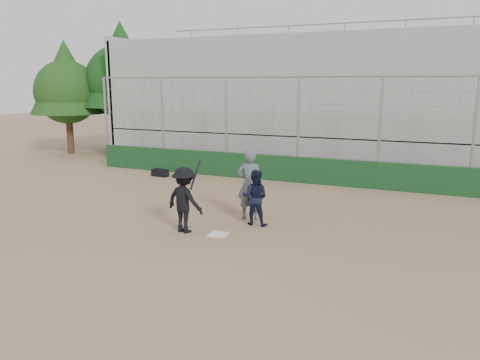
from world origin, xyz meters
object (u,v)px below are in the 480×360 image
at_px(catcher_crouched, 255,206).
at_px(umpire, 250,188).
at_px(batter_at_plate, 184,200).
at_px(equipment_bag, 160,173).

bearing_deg(catcher_crouched, umpire, 126.28).
distance_m(batter_at_plate, umpire, 2.04).
relative_size(umpire, equipment_bag, 2.50).
distance_m(catcher_crouched, umpire, 0.69).
xyz_separation_m(batter_at_plate, catcher_crouched, (1.44, 1.25, -0.33)).
relative_size(batter_at_plate, umpire, 1.03).
bearing_deg(umpire, batter_at_plate, 48.05).
bearing_deg(catcher_crouched, batter_at_plate, -138.94).
relative_size(catcher_crouched, equipment_bag, 1.45).
bearing_deg(equipment_bag, batter_at_plate, -52.52).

